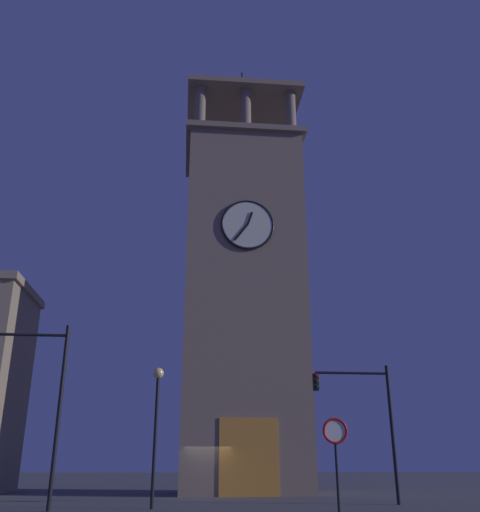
{
  "coord_description": "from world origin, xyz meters",
  "views": [
    {
      "loc": [
        1.29,
        31.76,
        1.59
      ],
      "look_at": [
        -2.04,
        -3.1,
        14.72
      ],
      "focal_mm": 39.13,
      "sensor_mm": 36.0,
      "label": 1
    }
  ],
  "objects_px": {
    "traffic_signal_near": "(34,384)",
    "street_lamp": "(157,409)",
    "clocktower": "(242,297)",
    "traffic_signal_mid": "(366,409)",
    "no_horn_sign": "(336,439)"
  },
  "relations": [
    {
      "from": "street_lamp",
      "to": "no_horn_sign",
      "type": "relative_size",
      "value": 1.82
    },
    {
      "from": "clocktower",
      "to": "traffic_signal_mid",
      "type": "distance_m",
      "value": 13.45
    },
    {
      "from": "clocktower",
      "to": "traffic_signal_near",
      "type": "height_order",
      "value": "clocktower"
    },
    {
      "from": "traffic_signal_near",
      "to": "traffic_signal_mid",
      "type": "relative_size",
      "value": 1.18
    },
    {
      "from": "clocktower",
      "to": "no_horn_sign",
      "type": "xyz_separation_m",
      "value": [
        -1.08,
        17.49,
        -9.53
      ]
    },
    {
      "from": "traffic_signal_near",
      "to": "clocktower",
      "type": "bearing_deg",
      "value": -127.75
    },
    {
      "from": "traffic_signal_mid",
      "to": "no_horn_sign",
      "type": "relative_size",
      "value": 1.99
    },
    {
      "from": "traffic_signal_near",
      "to": "street_lamp",
      "type": "xyz_separation_m",
      "value": [
        -4.75,
        -0.71,
        -0.82
      ]
    },
    {
      "from": "traffic_signal_mid",
      "to": "street_lamp",
      "type": "relative_size",
      "value": 1.09
    },
    {
      "from": "traffic_signal_near",
      "to": "street_lamp",
      "type": "height_order",
      "value": "traffic_signal_near"
    },
    {
      "from": "traffic_signal_mid",
      "to": "no_horn_sign",
      "type": "distance_m",
      "value": 8.54
    },
    {
      "from": "street_lamp",
      "to": "no_horn_sign",
      "type": "distance_m",
      "value": 8.45
    },
    {
      "from": "no_horn_sign",
      "to": "traffic_signal_mid",
      "type": "bearing_deg",
      "value": -114.56
    },
    {
      "from": "clocktower",
      "to": "street_lamp",
      "type": "height_order",
      "value": "clocktower"
    },
    {
      "from": "street_lamp",
      "to": "no_horn_sign",
      "type": "bearing_deg",
      "value": 133.22
    }
  ]
}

